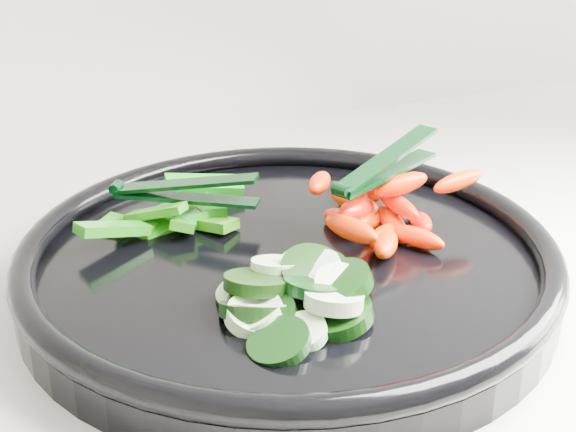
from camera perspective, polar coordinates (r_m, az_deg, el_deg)
name	(u,v)px	position (r m, az deg, el deg)	size (l,w,h in m)	color
veggie_tray	(288,261)	(0.56, 0.00, -3.21)	(0.41, 0.41, 0.04)	black
cucumber_pile	(291,297)	(0.49, 0.22, -5.76)	(0.11, 0.12, 0.04)	black
carrot_pile	(376,208)	(0.59, 6.24, 0.57)	(0.14, 0.13, 0.05)	#E63A00
pepper_pile	(178,214)	(0.61, -7.83, 0.16)	(0.14, 0.09, 0.03)	#0E710A
tong_carrot	(384,167)	(0.58, 6.86, 3.49)	(0.11, 0.06, 0.02)	black
tong_pepper	(181,191)	(0.60, -7.62, 1.80)	(0.10, 0.07, 0.02)	black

